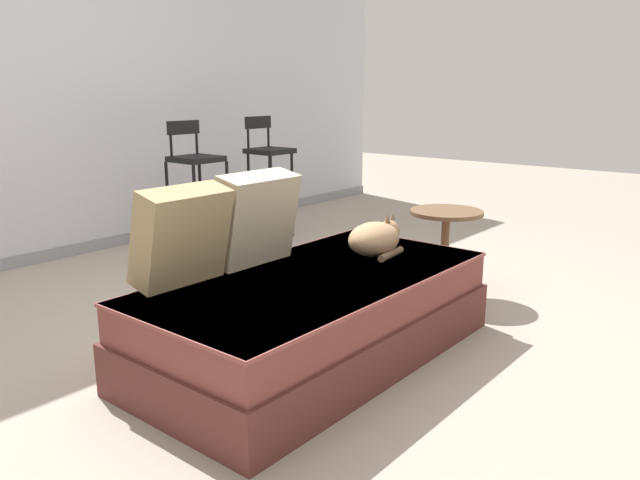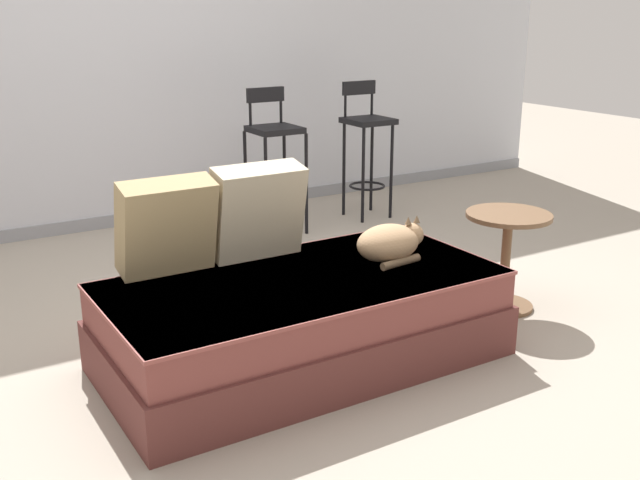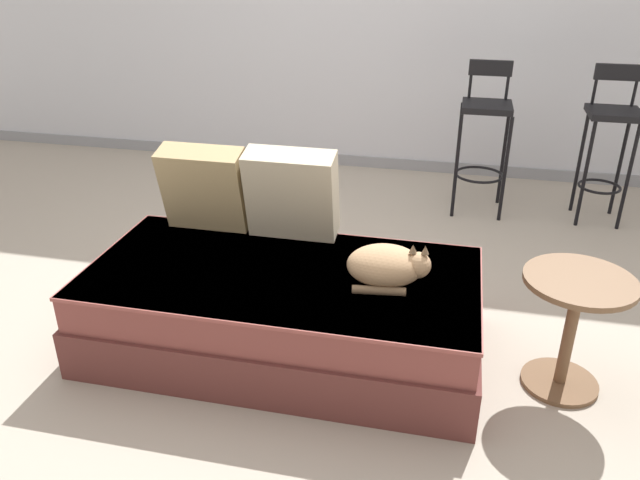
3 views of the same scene
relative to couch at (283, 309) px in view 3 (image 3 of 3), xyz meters
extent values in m
plane|color=#A89E8E|center=(0.00, 0.40, -0.21)|extent=(16.00, 16.00, 0.00)
cube|color=silver|center=(0.00, 2.65, 1.09)|extent=(8.00, 0.10, 2.60)
cube|color=gray|center=(0.00, 2.60, -0.16)|extent=(8.00, 0.02, 0.09)
cube|color=brown|center=(0.00, 0.00, -0.09)|extent=(1.76, 0.90, 0.23)
cube|color=brown|center=(0.00, 0.00, 0.11)|extent=(1.72, 0.86, 0.17)
cube|color=brown|center=(0.00, 0.00, 0.19)|extent=(1.73, 0.87, 0.02)
cube|color=tan|center=(-0.48, 0.35, 0.42)|extent=(0.41, 0.24, 0.44)
cube|color=beige|center=(-0.04, 0.35, 0.42)|extent=(0.43, 0.24, 0.45)
ellipsoid|color=tan|center=(0.45, -0.01, 0.28)|extent=(0.35, 0.28, 0.17)
sphere|color=tan|center=(0.59, -0.01, 0.30)|extent=(0.11, 0.11, 0.11)
cone|color=brown|center=(0.57, -0.01, 0.38)|extent=(0.03, 0.03, 0.04)
cone|color=brown|center=(0.62, -0.01, 0.38)|extent=(0.03, 0.03, 0.04)
cylinder|color=brown|center=(0.45, -0.12, 0.22)|extent=(0.22, 0.06, 0.04)
cylinder|color=black|center=(0.71, 1.72, 0.15)|extent=(0.02, 0.02, 0.71)
cylinder|color=black|center=(1.03, 1.72, 0.15)|extent=(0.02, 0.02, 0.71)
cylinder|color=black|center=(0.71, 2.03, 0.15)|extent=(0.02, 0.02, 0.71)
cylinder|color=black|center=(1.03, 2.03, 0.15)|extent=(0.02, 0.02, 0.71)
torus|color=black|center=(0.87, 1.87, 0.05)|extent=(0.33, 0.33, 0.02)
cube|color=black|center=(0.87, 1.87, 0.52)|extent=(0.32, 0.32, 0.04)
cylinder|color=black|center=(0.75, 2.00, 0.63)|extent=(0.02, 0.02, 0.24)
cylinder|color=black|center=(0.99, 2.00, 0.63)|extent=(0.02, 0.02, 0.24)
cube|color=black|center=(0.87, 2.00, 0.75)|extent=(0.28, 0.03, 0.10)
cylinder|color=black|center=(1.52, 1.75, 0.15)|extent=(0.02, 0.02, 0.71)
cylinder|color=black|center=(1.78, 1.75, 0.15)|extent=(0.02, 0.02, 0.71)
cylinder|color=black|center=(1.52, 2.00, 0.15)|extent=(0.02, 0.02, 0.71)
cylinder|color=black|center=(1.78, 2.00, 0.15)|extent=(0.02, 0.02, 0.71)
torus|color=black|center=(1.65, 1.87, 0.03)|extent=(0.27, 0.27, 0.02)
cube|color=black|center=(1.65, 1.87, 0.52)|extent=(0.32, 0.32, 0.04)
cylinder|color=black|center=(1.53, 2.00, 0.63)|extent=(0.02, 0.02, 0.25)
cylinder|color=black|center=(1.77, 2.00, 0.63)|extent=(0.02, 0.02, 0.25)
cube|color=black|center=(1.65, 2.00, 0.75)|extent=(0.28, 0.03, 0.10)
cylinder|color=brown|center=(1.23, 0.00, 0.04)|extent=(0.05, 0.05, 0.50)
cylinder|color=brown|center=(1.23, 0.00, -0.20)|extent=(0.32, 0.32, 0.02)
cylinder|color=brown|center=(1.23, 0.00, 0.30)|extent=(0.44, 0.44, 0.02)
camera|label=1|loc=(-2.11, -1.75, 1.03)|focal=35.00mm
camera|label=2|loc=(-1.54, -2.66, 1.33)|focal=42.00mm
camera|label=3|loc=(0.69, -2.31, 1.53)|focal=35.00mm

